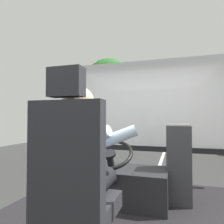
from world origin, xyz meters
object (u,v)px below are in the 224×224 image
Objects in this scene: driver_seat at (74,187)px; bus_driver at (81,155)px; fare_box at (179,163)px; steering_console at (120,184)px.

driver_seat reaches higher than bus_driver.
driver_seat is at bearing -90.00° from bus_driver.
driver_seat is at bearing -116.10° from fare_box.
driver_seat is 1.19× the size of steering_console.
bus_driver reaches higher than steering_console.
steering_console is at bearing -164.09° from fare_box.
driver_seat reaches higher than steering_console.
bus_driver is (0.00, 0.11, 0.18)m from driver_seat.
bus_driver is at bearing 90.00° from driver_seat.
fare_box reaches higher than steering_console.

